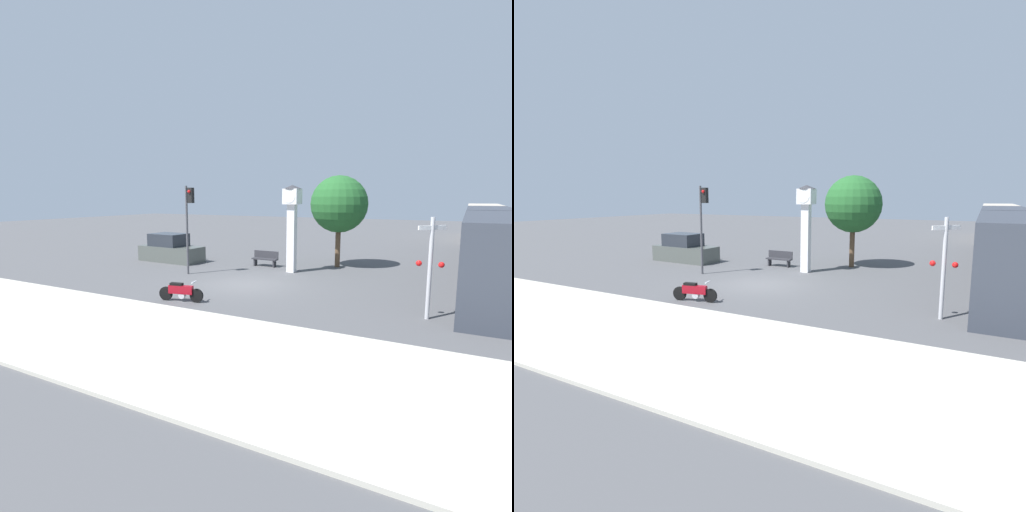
% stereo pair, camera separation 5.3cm
% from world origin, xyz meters
% --- Properties ---
extents(ground_plane, '(120.00, 120.00, 0.00)m').
position_xyz_m(ground_plane, '(0.00, 0.00, 0.00)').
color(ground_plane, '#4C4C4F').
extents(sidewalk_strip, '(36.00, 6.00, 0.10)m').
position_xyz_m(sidewalk_strip, '(0.00, -7.86, 0.05)').
color(sidewalk_strip, '#BCB7A8').
rests_on(sidewalk_strip, ground_plane).
extents(motorcycle, '(1.88, 0.58, 0.84)m').
position_xyz_m(motorcycle, '(-0.75, -3.86, 0.40)').
color(motorcycle, black).
rests_on(motorcycle, ground_plane).
extents(clock_tower, '(1.00, 1.00, 4.79)m').
position_xyz_m(clock_tower, '(0.68, 4.03, 3.14)').
color(clock_tower, white).
rests_on(clock_tower, ground_plane).
extents(freight_train, '(2.80, 37.80, 3.40)m').
position_xyz_m(freight_train, '(10.46, 16.12, 1.70)').
color(freight_train, '#333842').
rests_on(freight_train, ground_plane).
extents(traffic_light, '(0.50, 0.35, 4.73)m').
position_xyz_m(traffic_light, '(-3.92, 0.87, 3.23)').
color(traffic_light, '#47474C').
rests_on(traffic_light, ground_plane).
extents(railroad_crossing_signal, '(0.90, 0.82, 3.50)m').
position_xyz_m(railroad_crossing_signal, '(8.19, -1.74, 1.92)').
color(railroad_crossing_signal, '#B7B7BC').
rests_on(railroad_crossing_signal, ground_plane).
extents(street_tree, '(3.33, 3.33, 5.40)m').
position_xyz_m(street_tree, '(2.46, 6.84, 3.72)').
color(street_tree, brown).
rests_on(street_tree, ground_plane).
extents(bench, '(1.60, 0.44, 0.92)m').
position_xyz_m(bench, '(-1.45, 5.03, 0.49)').
color(bench, '#2D2D33').
rests_on(bench, ground_plane).
extents(parked_car, '(4.28, 2.00, 1.80)m').
position_xyz_m(parked_car, '(-7.74, 3.84, 0.75)').
color(parked_car, '#4C514C').
rests_on(parked_car, ground_plane).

